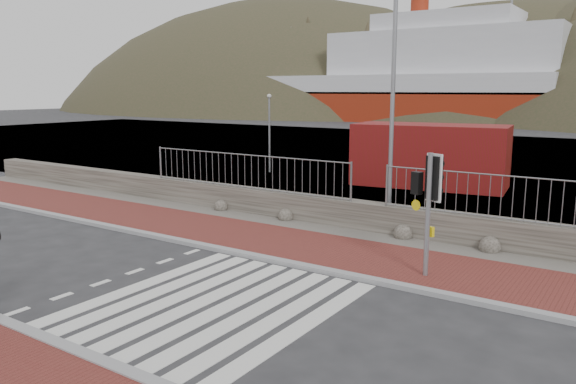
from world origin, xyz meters
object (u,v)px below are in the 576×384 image
Objects in this scene: shipping_container at (430,155)px; traffic_signal_far at (428,188)px; ferry at (399,82)px; streetlight at (397,90)px.

traffic_signal_far is at bearing -77.80° from shipping_container.
traffic_signal_far is 0.44× the size of shipping_container.
ferry is 69.73m from traffic_signal_far.
ferry reaches higher than traffic_signal_far.
shipping_container is at bearing -49.70° from traffic_signal_far.
traffic_signal_far is 13.19m from shipping_container.
traffic_signal_far is (27.65, -63.93, -3.23)m from ferry.
ferry is 6.47× the size of streetlight.
streetlight is at bearing -67.25° from ferry.
streetlight is (25.07, -59.78, -1.01)m from ferry.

